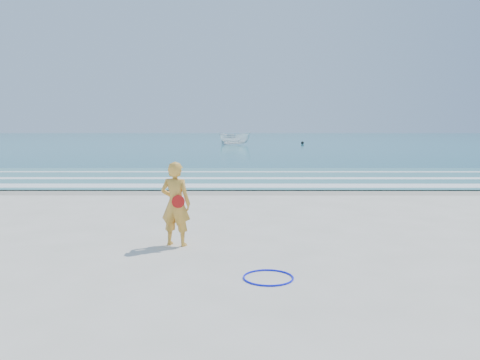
{
  "coord_description": "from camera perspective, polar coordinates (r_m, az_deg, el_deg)",
  "views": [
    {
      "loc": [
        0.73,
        -9.31,
        2.49
      ],
      "look_at": [
        0.7,
        4.0,
        1.0
      ],
      "focal_mm": 35.0,
      "sensor_mm": 36.0,
      "label": 1
    }
  ],
  "objects": [
    {
      "name": "shallow",
      "position": [
        23.45,
        -1.65,
        0.41
      ],
      "size": [
        400.0,
        10.0,
        0.01
      ],
      "primitive_type": "cube",
      "color": "#59B7AD",
      "rests_on": "ocean"
    },
    {
      "name": "foam_far",
      "position": [
        25.93,
        -1.48,
        1.0
      ],
      "size": [
        400.0,
        0.6,
        0.01
      ],
      "primitive_type": "cube",
      "color": "white",
      "rests_on": "shallow"
    },
    {
      "name": "woman",
      "position": [
        9.96,
        -7.85,
        -2.89
      ],
      "size": [
        0.74,
        0.58,
        1.79
      ],
      "color": "gold",
      "rests_on": "ground"
    },
    {
      "name": "wet_sand",
      "position": [
        18.49,
        -2.12,
        -1.34
      ],
      "size": [
        400.0,
        2.4,
        0.0
      ],
      "primitive_type": "cube",
      "color": "#B2A893",
      "rests_on": "ground"
    },
    {
      "name": "foam_mid",
      "position": [
        22.65,
        -1.71,
        0.22
      ],
      "size": [
        400.0,
        0.9,
        0.01
      ],
      "primitive_type": "cube",
      "color": "white",
      "rests_on": "shallow"
    },
    {
      "name": "foam_near",
      "position": [
        19.77,
        -1.98,
        -0.69
      ],
      "size": [
        400.0,
        1.4,
        0.01
      ],
      "primitive_type": "cube",
      "color": "white",
      "rests_on": "shallow"
    },
    {
      "name": "buoy",
      "position": [
        69.97,
        7.62,
        4.52
      ],
      "size": [
        0.44,
        0.44,
        0.44
      ],
      "primitive_type": "sphere",
      "color": "black",
      "rests_on": "ocean"
    },
    {
      "name": "ocean",
      "position": [
        114.34,
        -0.24,
        5.16
      ],
      "size": [
        400.0,
        190.0,
        0.04
      ],
      "primitive_type": "cube",
      "color": "#19727F",
      "rests_on": "ground"
    },
    {
      "name": "boat",
      "position": [
        67.2,
        -0.62,
        5.1
      ],
      "size": [
        5.12,
        3.4,
        1.85
      ],
      "primitive_type": "imported",
      "rotation": [
        0.0,
        0.0,
        1.21
      ],
      "color": "white",
      "rests_on": "ocean"
    },
    {
      "name": "ground",
      "position": [
        9.66,
        -4.23,
        -8.57
      ],
      "size": [
        400.0,
        400.0,
        0.0
      ],
      "primitive_type": "plane",
      "color": "silver",
      "rests_on": "ground"
    },
    {
      "name": "hoop",
      "position": [
        7.95,
        3.47,
        -11.77
      ],
      "size": [
        1.09,
        1.09,
        0.03
      ],
      "primitive_type": "torus",
      "rotation": [
        0.0,
        0.0,
        0.36
      ],
      "color": "#0D16FB",
      "rests_on": "ground"
    }
  ]
}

